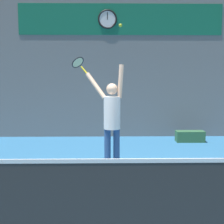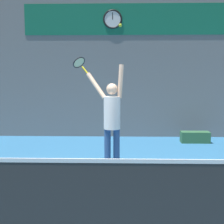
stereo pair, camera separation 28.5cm
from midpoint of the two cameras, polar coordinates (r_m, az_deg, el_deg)
The scene contains 10 objects.
ground_plane at distance 5.17m, azimuth 2.42°, elevation -15.14°, with size 18.00×18.00×0.00m, color teal.
back_wall at distance 9.74m, azimuth 0.72°, elevation 10.14°, with size 18.00×0.10×5.00m.
sponsor_banner at distance 9.81m, azimuth 0.74°, elevation 16.60°, with size 6.16×0.02×0.92m.
scoreboard_clock at distance 9.79m, azimuth -1.71°, elevation 16.62°, with size 0.58×0.05×0.58m.
court_net at distance 3.85m, azimuth 3.59°, elevation -15.08°, with size 7.00×0.07×1.06m.
tennis_player at distance 6.31m, azimuth -1.36°, elevation -0.81°, with size 0.81×0.52×2.14m.
tennis_racket at distance 6.76m, azimuth -7.37°, elevation 8.84°, with size 0.41×0.39×0.37m.
tennis_ball at distance 6.25m, azimuth 0.20°, elevation 15.57°, with size 0.07×0.07×0.07m.
water_bottle at distance 9.56m, azimuth 11.68°, elevation -4.28°, with size 0.09×0.09×0.27m.
equipment_bag at distance 9.32m, azimuth 13.22°, elevation -4.36°, with size 0.81×0.33×0.32m.
Camera 1 is at (-0.44, -4.79, 1.93)m, focal length 50.00 mm.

